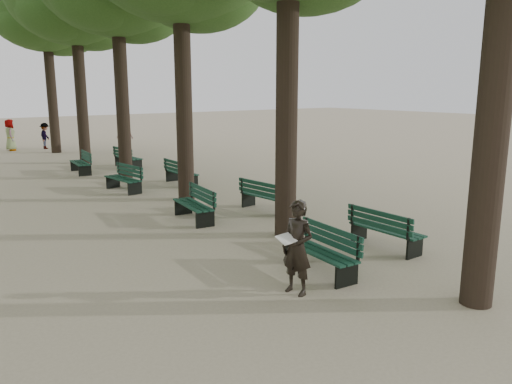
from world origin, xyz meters
TOP-DOWN VIEW (x-y plane):
  - ground at (0.00, 0.00)m, footprint 120.00×120.00m
  - tree_central_5 at (1.50, 23.00)m, footprint 6.00×6.00m
  - bench_left_0 at (0.37, 0.60)m, footprint 0.73×1.84m
  - bench_left_1 at (0.37, 5.55)m, footprint 0.80×1.86m
  - bench_left_2 at (0.37, 10.49)m, footprint 0.76×1.85m
  - bench_left_3 at (0.37, 15.18)m, footprint 0.74×1.85m
  - bench_right_0 at (2.63, 0.83)m, footprint 0.58×1.80m
  - bench_right_1 at (2.63, 5.24)m, footprint 0.73×1.84m
  - bench_right_2 at (2.63, 10.43)m, footprint 0.60×1.81m
  - bench_right_3 at (2.63, 15.50)m, footprint 0.73×1.84m
  - man_with_map at (-0.63, 0.14)m, footprint 0.67×0.73m
  - pedestrian_d at (-0.35, 25.43)m, footprint 0.49×0.93m
  - pedestrian_c at (4.60, 20.64)m, footprint 0.86×0.97m
  - pedestrian_b at (1.49, 25.15)m, footprint 0.77×1.01m

SIDE VIEW (x-z plane):
  - ground at x=0.00m, z-range 0.00..0.00m
  - bench_left_0 at x=0.37m, z-range -0.19..0.73m
  - bench_left_1 at x=0.37m, z-range -0.19..0.73m
  - bench_left_2 at x=0.37m, z-range -0.19..0.73m
  - bench_left_3 at x=0.37m, z-range -0.19..0.73m
  - bench_right_0 at x=2.63m, z-range -0.19..0.73m
  - bench_right_1 at x=2.63m, z-range -0.19..0.73m
  - bench_right_2 at x=2.63m, z-range -0.19..0.73m
  - bench_right_3 at x=2.63m, z-range -0.19..0.73m
  - pedestrian_b at x=1.49m, z-range 0.00..1.54m
  - pedestrian_c at x=4.60m, z-range 0.00..1.66m
  - man_with_map at x=-0.63m, z-range 0.00..1.69m
  - pedestrian_d at x=-0.35m, z-range 0.00..1.80m
  - tree_central_5 at x=1.50m, z-range 2.68..12.63m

